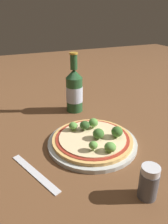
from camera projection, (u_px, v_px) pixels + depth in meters
name	position (u px, v px, depth m)	size (l,w,h in m)	color
ground_plane	(90.00, 145.00, 0.65)	(3.00, 3.00, 0.00)	brown
plate	(92.00, 142.00, 0.65)	(0.27, 0.27, 0.01)	#B2B7B2
pizza	(92.00, 139.00, 0.65)	(0.24, 0.24, 0.01)	tan
broccoli_floret_0	(110.00, 147.00, 0.57)	(0.03, 0.03, 0.03)	#89A866
broccoli_floret_1	(73.00, 126.00, 0.67)	(0.03, 0.03, 0.03)	#89A866
broccoli_floret_2	(84.00, 125.00, 0.67)	(0.03, 0.03, 0.03)	#89A866
broccoli_floret_3	(93.00, 145.00, 0.58)	(0.02, 0.02, 0.03)	#89A866
broccoli_floret_4	(98.00, 134.00, 0.63)	(0.03, 0.03, 0.03)	#89A866
broccoli_floret_5	(117.00, 132.00, 0.64)	(0.03, 0.03, 0.03)	#89A866
broccoli_floret_6	(93.00, 123.00, 0.68)	(0.03, 0.03, 0.03)	#89A866
beer_bottle	(74.00, 90.00, 0.83)	(0.06, 0.06, 0.23)	#234C28
pepper_shaker	(149.00, 182.00, 0.46)	(0.04, 0.04, 0.08)	#4C4C51
fork	(35.00, 173.00, 0.54)	(0.09, 0.18, 0.00)	silver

